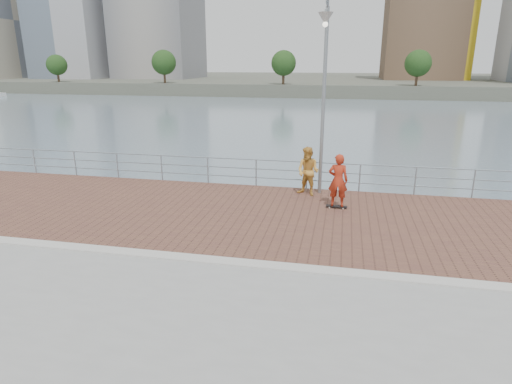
% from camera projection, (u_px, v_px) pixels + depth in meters
% --- Properties ---
extents(water, '(400.00, 400.00, 0.00)m').
position_uv_depth(water, '(241.00, 332.00, 11.37)').
color(water, slate).
rests_on(water, ground).
extents(brick_lane, '(40.00, 6.80, 0.02)m').
position_uv_depth(brick_lane, '(266.00, 215.00, 14.16)').
color(brick_lane, brown).
rests_on(brick_lane, seawall).
extents(curb, '(40.00, 0.40, 0.06)m').
position_uv_depth(curb, '(240.00, 263.00, 10.78)').
color(curb, '#B7B5AD').
rests_on(curb, seawall).
extents(far_shore, '(320.00, 95.00, 2.50)m').
position_uv_depth(far_shore, '(339.00, 81.00, 125.70)').
color(far_shore, '#4C5142').
rests_on(far_shore, ground).
extents(guardrail, '(39.06, 0.06, 1.13)m').
position_uv_depth(guardrail, '(281.00, 171.00, 17.14)').
color(guardrail, '#8C9EA8').
rests_on(guardrail, brick_lane).
extents(street_lamp, '(0.49, 1.43, 6.75)m').
position_uv_depth(street_lamp, '(324.00, 64.00, 14.70)').
color(street_lamp, gray).
rests_on(street_lamp, brick_lane).
extents(skateboard, '(0.73, 0.22, 0.08)m').
position_uv_depth(skateboard, '(337.00, 206.00, 14.81)').
color(skateboard, black).
rests_on(skateboard, brick_lane).
extents(skateboarder, '(0.69, 0.47, 1.83)m').
position_uv_depth(skateboarder, '(338.00, 180.00, 14.54)').
color(skateboarder, '#AB2C16').
rests_on(skateboarder, skateboard).
extents(bystander, '(1.10, 1.01, 1.84)m').
position_uv_depth(bystander, '(308.00, 171.00, 16.03)').
color(bystander, gold).
rests_on(bystander, brick_lane).
extents(shoreline_trees, '(169.69, 5.02, 6.69)m').
position_uv_depth(shoreline_trees, '(456.00, 63.00, 77.39)').
color(shoreline_trees, '#473323').
rests_on(shoreline_trees, far_shore).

